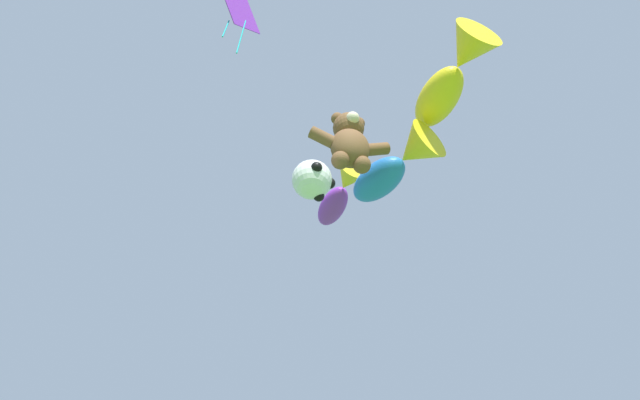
{
  "coord_description": "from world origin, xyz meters",
  "views": [
    {
      "loc": [
        -0.53,
        -2.18,
        0.87
      ],
      "look_at": [
        1.07,
        3.86,
        7.71
      ],
      "focal_mm": 28.0,
      "sensor_mm": 36.0,
      "label": 1
    }
  ],
  "objects_px": {
    "soccer_ball_kite": "(312,180)",
    "fish_kite_violet": "(340,192)",
    "teddy_bear_kite": "(350,141)",
    "fish_kite_cobalt": "(397,165)",
    "diamond_kite": "(240,12)",
    "fish_kite_goldfin": "(453,75)"
  },
  "relations": [
    {
      "from": "teddy_bear_kite",
      "to": "fish_kite_violet",
      "type": "xyz_separation_m",
      "value": [
        0.49,
        2.25,
        0.93
      ]
    },
    {
      "from": "diamond_kite",
      "to": "fish_kite_violet",
      "type": "bearing_deg",
      "value": 42.01
    },
    {
      "from": "teddy_bear_kite",
      "to": "soccer_ball_kite",
      "type": "height_order",
      "value": "teddy_bear_kite"
    },
    {
      "from": "fish_kite_cobalt",
      "to": "diamond_kite",
      "type": "xyz_separation_m",
      "value": [
        -4.16,
        -1.19,
        3.23
      ]
    },
    {
      "from": "teddy_bear_kite",
      "to": "fish_kite_goldfin",
      "type": "distance_m",
      "value": 2.61
    },
    {
      "from": "fish_kite_violet",
      "to": "fish_kite_cobalt",
      "type": "bearing_deg",
      "value": -68.26
    },
    {
      "from": "teddy_bear_kite",
      "to": "soccer_ball_kite",
      "type": "bearing_deg",
      "value": 173.96
    },
    {
      "from": "teddy_bear_kite",
      "to": "soccer_ball_kite",
      "type": "distance_m",
      "value": 1.65
    },
    {
      "from": "soccer_ball_kite",
      "to": "fish_kite_cobalt",
      "type": "xyz_separation_m",
      "value": [
        2.03,
        0.29,
        1.47
      ]
    },
    {
      "from": "fish_kite_violet",
      "to": "fish_kite_goldfin",
      "type": "bearing_deg",
      "value": -71.39
    },
    {
      "from": "fish_kite_goldfin",
      "to": "fish_kite_violet",
      "type": "xyz_separation_m",
      "value": [
        -1.33,
        3.95,
        0.13
      ]
    },
    {
      "from": "teddy_bear_kite",
      "to": "fish_kite_goldfin",
      "type": "height_order",
      "value": "fish_kite_goldfin"
    },
    {
      "from": "teddy_bear_kite",
      "to": "soccer_ball_kite",
      "type": "relative_size",
      "value": 2.16
    },
    {
      "from": "soccer_ball_kite",
      "to": "fish_kite_cobalt",
      "type": "bearing_deg",
      "value": 8.07
    },
    {
      "from": "soccer_ball_kite",
      "to": "fish_kite_goldfin",
      "type": "bearing_deg",
      "value": -34.29
    },
    {
      "from": "soccer_ball_kite",
      "to": "fish_kite_violet",
      "type": "xyz_separation_m",
      "value": [
        1.28,
        2.17,
        2.37
      ]
    },
    {
      "from": "fish_kite_violet",
      "to": "diamond_kite",
      "type": "xyz_separation_m",
      "value": [
        -3.41,
        -3.07,
        2.34
      ]
    },
    {
      "from": "soccer_ball_kite",
      "to": "diamond_kite",
      "type": "distance_m",
      "value": 5.24
    },
    {
      "from": "fish_kite_goldfin",
      "to": "diamond_kite",
      "type": "bearing_deg",
      "value": 169.42
    },
    {
      "from": "fish_kite_cobalt",
      "to": "soccer_ball_kite",
      "type": "bearing_deg",
      "value": -171.93
    },
    {
      "from": "teddy_bear_kite",
      "to": "fish_kite_cobalt",
      "type": "distance_m",
      "value": 1.29
    },
    {
      "from": "diamond_kite",
      "to": "fish_kite_cobalt",
      "type": "bearing_deg",
      "value": 15.94
    }
  ]
}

